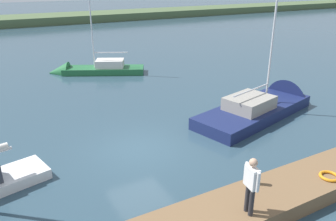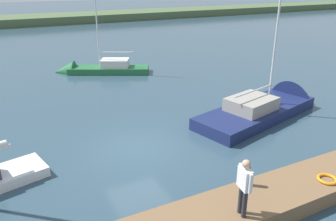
% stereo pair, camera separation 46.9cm
% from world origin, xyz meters
% --- Properties ---
extents(ground_plane, '(200.00, 200.00, 0.00)m').
position_xyz_m(ground_plane, '(0.00, 0.00, 0.00)').
color(ground_plane, '#2D4756').
extents(far_shoreline, '(180.00, 8.00, 2.40)m').
position_xyz_m(far_shoreline, '(0.00, -45.89, 0.00)').
color(far_shoreline, '#4C603D').
rests_on(far_shoreline, ground_plane).
extents(dock_pier, '(18.45, 1.86, 0.55)m').
position_xyz_m(dock_pier, '(0.00, 5.50, 0.28)').
color(dock_pier, brown).
rests_on(dock_pier, ground_plane).
extents(mooring_post_near, '(0.17, 0.17, 0.75)m').
position_xyz_m(mooring_post_near, '(-1.85, 4.85, 0.93)').
color(mooring_post_near, brown).
rests_on(mooring_post_near, dock_pier).
extents(life_ring_buoy, '(0.66, 0.66, 0.10)m').
position_xyz_m(life_ring_buoy, '(-4.39, 5.88, 0.60)').
color(life_ring_buoy, orange).
rests_on(life_ring_buoy, dock_pier).
extents(sailboat_far_left, '(7.14, 4.73, 8.81)m').
position_xyz_m(sailboat_far_left, '(-1.87, -12.88, 0.16)').
color(sailboat_far_left, '#236638').
rests_on(sailboat_far_left, ground_plane).
extents(sailboat_outer_mooring, '(9.39, 4.63, 10.61)m').
position_xyz_m(sailboat_outer_mooring, '(-8.42, -0.79, 0.18)').
color(sailboat_outer_mooring, navy).
rests_on(sailboat_outer_mooring, ground_plane).
extents(person_on_dock, '(0.29, 0.66, 1.76)m').
position_xyz_m(person_on_dock, '(-0.77, 5.96, 1.58)').
color(person_on_dock, '#28282D').
rests_on(person_on_dock, dock_pier).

